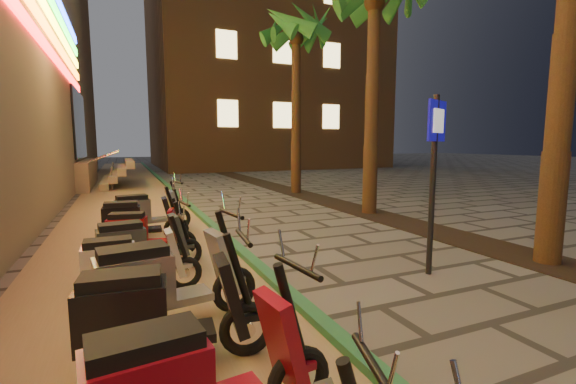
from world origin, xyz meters
name	(u,v)px	position (x,y,z in m)	size (l,w,h in m)	color
parking_strip	(131,211)	(-2.60, 10.00, 0.01)	(3.40, 60.00, 0.01)	#8C7251
green_curb	(190,206)	(-0.90, 10.00, 0.05)	(0.18, 60.00, 0.10)	#235D39
planting_strip	(419,227)	(3.60, 5.00, 0.01)	(1.20, 40.00, 0.02)	black
apartment_block	(258,25)	(9.00, 32.00, 12.50)	(18.00, 16.06, 25.00)	brown
palm_c	(375,1)	(3.60, 7.00, 5.73)	(2.97, 3.02, 6.91)	#472D19
palm_d	(296,39)	(3.60, 12.00, 5.94)	(2.97, 3.02, 7.16)	#472D19
pedestrian_sign	(434,160)	(1.41, 2.36, 1.72)	(0.55, 0.27, 2.66)	black
scooter_5	(191,383)	(-2.47, 0.29, 0.51)	(1.66, 0.64, 1.16)	black
scooter_6	(155,314)	(-2.59, 1.36, 0.51)	(1.68, 0.62, 1.18)	black
scooter_7	(161,281)	(-2.47, 2.12, 0.53)	(1.75, 0.71, 1.22)	black
scooter_8	(128,264)	(-2.77, 3.18, 0.45)	(1.46, 0.51, 1.03)	black
scooter_9	(138,245)	(-2.62, 4.03, 0.47)	(1.54, 0.61, 1.08)	black
scooter_10	(141,232)	(-2.54, 4.99, 0.45)	(1.47, 0.68, 1.03)	black
scooter_11	(135,220)	(-2.60, 5.93, 0.49)	(1.59, 0.56, 1.12)	black
scooter_12	(145,212)	(-2.39, 6.81, 0.50)	(1.63, 0.71, 1.14)	black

